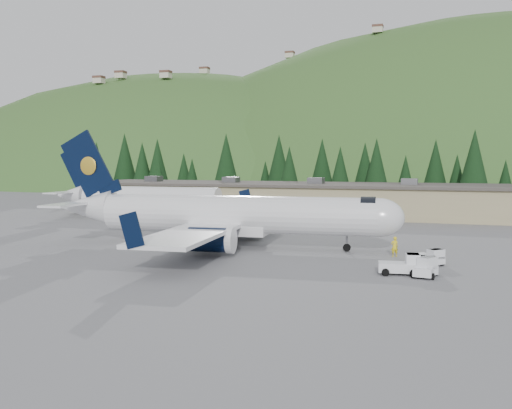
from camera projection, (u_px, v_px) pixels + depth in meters
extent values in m
plane|color=#5C5C61|center=(238.00, 247.00, 58.68)|extent=(600.00, 600.00, 0.00)
cylinder|color=white|center=(238.00, 214.00, 58.41)|extent=(28.50, 6.06, 3.80)
ellipsoid|color=white|center=(379.00, 218.00, 55.13)|extent=(5.23, 4.18, 3.80)
cylinder|color=black|center=(368.00, 213.00, 55.33)|extent=(1.66, 3.24, 3.13)
cone|color=white|center=(87.00, 207.00, 62.36)|extent=(6.35, 4.27, 3.80)
cube|color=white|center=(228.00, 229.00, 58.77)|extent=(8.32, 3.87, 1.01)
cube|color=white|center=(219.00, 224.00, 58.96)|extent=(8.30, 34.68, 0.35)
cube|color=black|center=(246.00, 200.00, 75.86)|extent=(2.05, 0.32, 2.90)
cube|color=black|center=(132.00, 230.00, 42.56)|extent=(2.05, 0.32, 2.90)
cylinder|color=black|center=(243.00, 226.00, 64.47)|extent=(4.42, 2.66, 2.32)
cylinder|color=white|center=(259.00, 226.00, 64.03)|extent=(0.80, 2.51, 2.46)
cube|color=white|center=(243.00, 221.00, 64.43)|extent=(2.24, 0.43, 0.91)
cylinder|color=black|center=(211.00, 240.00, 53.11)|extent=(4.42, 2.66, 2.32)
cylinder|color=white|center=(231.00, 240.00, 52.66)|extent=(0.80, 2.51, 2.46)
cube|color=white|center=(211.00, 234.00, 53.07)|extent=(2.24, 0.43, 0.91)
cube|color=black|center=(87.00, 164.00, 61.95)|extent=(6.25, 0.80, 7.42)
ellipsoid|color=gold|center=(90.00, 166.00, 62.12)|extent=(2.01, 0.34, 2.00)
ellipsoid|color=gold|center=(88.00, 166.00, 61.72)|extent=(2.01, 0.34, 2.00)
cube|color=black|center=(110.00, 188.00, 61.55)|extent=(2.80, 0.48, 2.00)
cube|color=white|center=(82.00, 202.00, 62.44)|extent=(3.63, 12.80, 0.22)
cylinder|color=slate|center=(347.00, 242.00, 56.03)|extent=(0.22, 0.22, 1.82)
cylinder|color=black|center=(347.00, 248.00, 56.07)|extent=(0.79, 0.34, 0.77)
cylinder|color=slate|center=(218.00, 234.00, 61.95)|extent=(0.26, 0.26, 2.02)
cylinder|color=black|center=(221.00, 238.00, 61.89)|extent=(1.14, 0.44, 1.11)
cylinder|color=black|center=(214.00, 238.00, 62.08)|extent=(1.14, 0.44, 1.11)
cylinder|color=slate|center=(201.00, 240.00, 56.66)|extent=(0.26, 0.26, 2.02)
cylinder|color=black|center=(205.00, 245.00, 56.60)|extent=(1.14, 0.44, 1.11)
cylinder|color=black|center=(198.00, 245.00, 56.79)|extent=(1.14, 0.44, 1.11)
cylinder|color=white|center=(151.00, 198.00, 86.08)|extent=(22.00, 3.60, 3.60)
cone|color=white|center=(72.00, 195.00, 90.40)|extent=(5.00, 3.60, 3.60)
cube|color=black|center=(77.00, 166.00, 89.73)|extent=(5.82, 0.28, 6.89)
cube|color=white|center=(72.00, 192.00, 90.35)|extent=(2.40, 11.00, 0.20)
cube|color=white|center=(399.00, 267.00, 44.75)|extent=(3.31, 1.95, 0.73)
cube|color=white|center=(413.00, 260.00, 44.50)|extent=(1.22, 1.59, 0.94)
cube|color=black|center=(413.00, 254.00, 44.47)|extent=(1.11, 1.47, 0.10)
cylinder|color=black|center=(412.00, 269.00, 45.39)|extent=(0.61, 0.30, 0.59)
cylinder|color=black|center=(413.00, 273.00, 43.75)|extent=(0.61, 0.30, 0.59)
cylinder|color=black|center=(385.00, 268.00, 45.79)|extent=(0.61, 0.30, 0.59)
cylinder|color=black|center=(386.00, 272.00, 44.15)|extent=(0.61, 0.30, 0.59)
cube|color=white|center=(428.00, 259.00, 49.11)|extent=(2.87, 2.89, 0.63)
cube|color=white|center=(436.00, 254.00, 48.26)|extent=(1.54, 1.53, 0.82)
cube|color=black|center=(436.00, 250.00, 48.23)|extent=(1.41, 1.41, 0.09)
cylinder|color=black|center=(442.00, 262.00, 48.64)|extent=(0.50, 0.50, 0.51)
cylinder|color=black|center=(429.00, 264.00, 48.00)|extent=(0.50, 0.50, 0.51)
cylinder|color=black|center=(427.00, 259.00, 50.26)|extent=(0.50, 0.50, 0.51)
cylinder|color=black|center=(414.00, 260.00, 49.62)|extent=(0.50, 0.50, 0.51)
cube|color=white|center=(425.00, 270.00, 43.87)|extent=(1.74, 2.91, 0.64)
cube|color=white|center=(427.00, 261.00, 44.65)|extent=(1.40, 1.08, 0.82)
cube|color=black|center=(427.00, 257.00, 44.62)|extent=(1.29, 0.98, 0.09)
cylinder|color=black|center=(417.00, 271.00, 45.03)|extent=(0.27, 0.54, 0.51)
cylinder|color=black|center=(437.00, 272.00, 44.39)|extent=(0.27, 0.54, 0.51)
cylinder|color=black|center=(413.00, 275.00, 43.39)|extent=(0.27, 0.54, 0.51)
cylinder|color=black|center=(433.00, 276.00, 42.75)|extent=(0.27, 0.54, 0.51)
cube|color=tan|center=(287.00, 199.00, 96.05)|extent=(70.00, 16.00, 4.80)
cube|color=#47423D|center=(287.00, 184.00, 95.86)|extent=(71.00, 17.00, 0.40)
cube|color=slate|center=(154.00, 179.00, 103.54)|extent=(2.50, 2.50, 1.00)
cube|color=slate|center=(231.00, 180.00, 98.90)|extent=(2.50, 2.50, 1.00)
cube|color=slate|center=(316.00, 181.00, 94.26)|extent=(2.50, 2.50, 1.00)
cube|color=slate|center=(410.00, 182.00, 89.62)|extent=(2.50, 2.50, 1.00)
cube|color=white|center=(417.00, 268.00, 44.45)|extent=(3.27, 2.87, 0.69)
cube|color=white|center=(427.00, 263.00, 43.64)|extent=(1.58, 1.69, 0.88)
cube|color=black|center=(428.00, 258.00, 43.61)|extent=(1.45, 1.55, 0.10)
cylinder|color=black|center=(433.00, 272.00, 44.19)|extent=(0.58, 0.49, 0.55)
cylinder|color=black|center=(421.00, 275.00, 43.22)|extent=(0.58, 0.49, 0.55)
cylinder|color=black|center=(412.00, 269.00, 45.73)|extent=(0.58, 0.49, 0.55)
cylinder|color=black|center=(400.00, 271.00, 44.76)|extent=(0.58, 0.49, 0.55)
imported|color=yellow|center=(395.00, 247.00, 52.99)|extent=(0.82, 0.72, 1.89)
cone|color=black|center=(93.00, 176.00, 137.79)|extent=(3.73, 3.73, 7.63)
cone|color=black|center=(97.00, 167.00, 130.44)|extent=(5.53, 5.53, 11.32)
cone|color=black|center=(125.00, 161.00, 134.26)|extent=(6.43, 6.43, 13.14)
cone|color=black|center=(142.00, 167.00, 131.52)|extent=(5.50, 5.50, 11.26)
cone|color=black|center=(158.00, 165.00, 131.19)|extent=(5.85, 5.85, 11.96)
cone|color=black|center=(159.00, 179.00, 121.78)|extent=(3.72, 3.72, 7.62)
cone|color=black|center=(184.00, 174.00, 123.74)|extent=(4.41, 4.41, 9.01)
cone|color=black|center=(192.00, 178.00, 119.45)|extent=(3.92, 3.92, 8.02)
cone|color=black|center=(225.00, 173.00, 122.92)|extent=(4.60, 4.60, 9.41)
cone|color=black|center=(226.00, 164.00, 116.38)|extent=(6.04, 6.04, 12.36)
cone|color=black|center=(265.00, 178.00, 124.76)|extent=(3.71, 3.71, 7.58)
cone|color=black|center=(279.00, 163.00, 123.05)|extent=(6.07, 6.07, 12.42)
cone|color=black|center=(289.00, 172.00, 113.21)|extent=(4.94, 4.94, 10.09)
cone|color=black|center=(322.00, 166.00, 119.74)|extent=(5.66, 5.66, 11.57)
cone|color=black|center=(340.00, 172.00, 110.39)|extent=(4.89, 4.89, 10.00)
cone|color=black|center=(365.00, 169.00, 115.84)|extent=(5.29, 5.29, 10.83)
cone|color=black|center=(376.00, 168.00, 109.33)|extent=(5.54, 5.54, 11.33)
cone|color=black|center=(405.00, 177.00, 112.58)|extent=(4.19, 4.19, 8.57)
cone|color=black|center=(435.00, 167.00, 113.87)|extent=(5.52, 5.52, 11.29)
cone|color=black|center=(457.00, 176.00, 112.54)|extent=(4.27, 4.27, 8.73)
cone|color=black|center=(474.00, 163.00, 107.12)|extent=(6.21, 6.21, 12.71)
cone|color=black|center=(505.00, 180.00, 108.84)|extent=(3.82, 3.82, 7.82)
ellipsoid|color=#37501F|center=(178.00, 349.00, 253.45)|extent=(336.00, 240.00, 240.00)
ellipsoid|color=#37501F|center=(486.00, 381.00, 242.45)|extent=(420.00, 300.00, 300.00)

